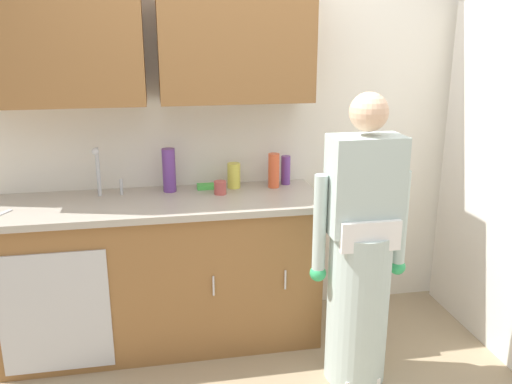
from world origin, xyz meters
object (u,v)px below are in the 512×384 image
at_px(bottle_soap, 274,171).
at_px(person_at_sink, 360,264).
at_px(bottle_cleaner_spray, 234,176).
at_px(bottle_water_tall, 286,170).
at_px(sponge, 206,186).
at_px(bottle_dish_liquid, 169,170).
at_px(sink, 105,205).
at_px(cup_by_sink, 220,188).

bearing_deg(bottle_soap, person_at_sink, -66.63).
height_order(bottle_soap, bottle_cleaner_spray, bottle_soap).
relative_size(bottle_water_tall, sponge, 1.72).
bearing_deg(bottle_soap, bottle_water_tall, 32.44).
height_order(person_at_sink, bottle_water_tall, person_at_sink).
xyz_separation_m(bottle_water_tall, sponge, (-0.53, -0.01, -0.08)).
xyz_separation_m(bottle_cleaner_spray, sponge, (-0.18, 0.01, -0.07)).
height_order(bottle_soap, bottle_dish_liquid, bottle_dish_liquid).
distance_m(bottle_dish_liquid, sponge, 0.26).
relative_size(sink, bottle_cleaner_spray, 3.09).
bearing_deg(sink, bottle_soap, 7.26).
relative_size(sink, cup_by_sink, 6.02).
xyz_separation_m(person_at_sink, bottle_cleaner_spray, (-0.57, 0.77, 0.33)).
bearing_deg(bottle_cleaner_spray, bottle_dish_liquid, -179.09).
xyz_separation_m(bottle_water_tall, cup_by_sink, (-0.45, -0.15, -0.05)).
height_order(person_at_sink, sponge, person_at_sink).
height_order(bottle_water_tall, bottle_dish_liquid, bottle_dish_liquid).
height_order(bottle_soap, sponge, bottle_soap).
xyz_separation_m(sink, cup_by_sink, (0.69, 0.04, 0.06)).
bearing_deg(bottle_cleaner_spray, sponge, 177.17).
height_order(bottle_water_tall, bottle_cleaner_spray, bottle_water_tall).
relative_size(bottle_water_tall, bottle_cleaner_spray, 1.17).
relative_size(bottle_dish_liquid, cup_by_sink, 3.30).
height_order(bottle_soap, cup_by_sink, bottle_soap).
distance_m(bottle_soap, cup_by_sink, 0.38).
height_order(bottle_soap, bottle_water_tall, bottle_soap).
xyz_separation_m(sink, bottle_water_tall, (1.15, 0.19, 0.11)).
distance_m(bottle_dish_liquid, cup_by_sink, 0.34).
distance_m(bottle_soap, bottle_water_tall, 0.11).
xyz_separation_m(bottle_soap, bottle_dish_liquid, (-0.66, 0.03, 0.03)).
relative_size(sink, bottle_dish_liquid, 1.82).
bearing_deg(bottle_dish_liquid, bottle_water_tall, 2.30).
bearing_deg(bottle_water_tall, bottle_dish_liquid, -177.70).
height_order(bottle_water_tall, sponge, bottle_water_tall).
bearing_deg(bottle_dish_liquid, sponge, 3.89).
distance_m(sink, bottle_soap, 1.07).
distance_m(sink, sponge, 0.64).
height_order(bottle_dish_liquid, sponge, bottle_dish_liquid).
xyz_separation_m(sink, bottle_cleaner_spray, (0.80, 0.17, 0.10)).
relative_size(sink, person_at_sink, 0.31).
distance_m(person_at_sink, bottle_soap, 0.88).
bearing_deg(bottle_dish_liquid, cup_by_sink, -21.92).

